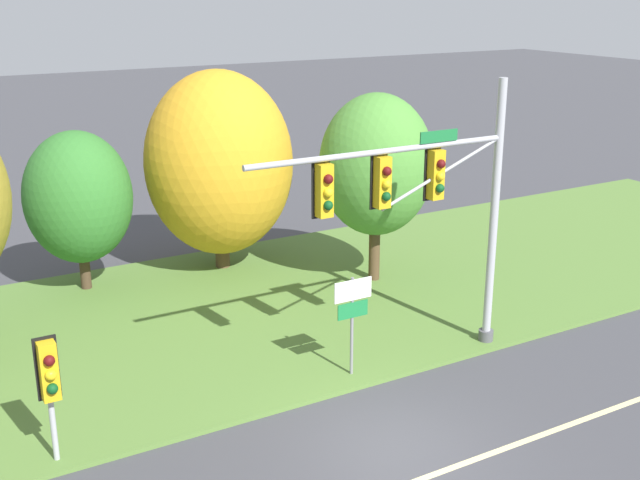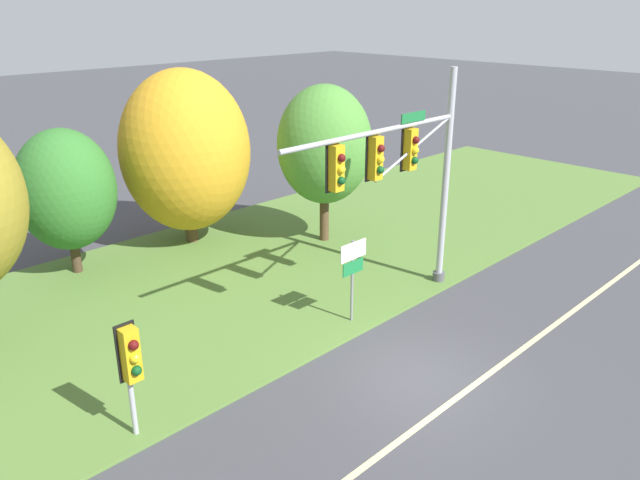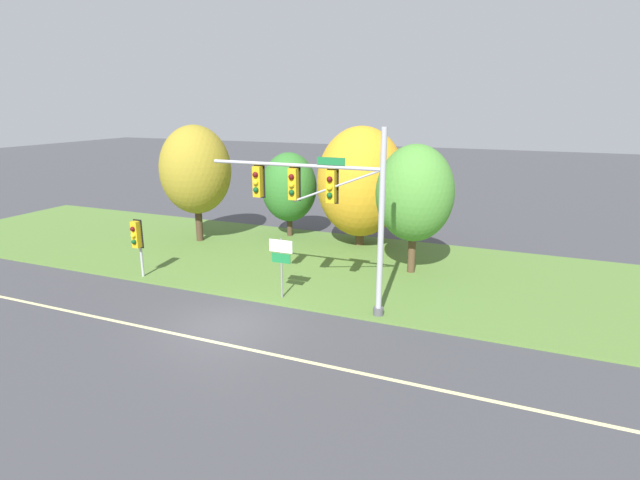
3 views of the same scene
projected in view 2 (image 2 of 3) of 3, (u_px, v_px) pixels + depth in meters
The scene contains 9 objects.
ground_plane at pixel (420, 376), 16.01m from camera, with size 160.00×160.00×0.00m, color #3D3D42.
lane_stripe at pixel (460, 396), 15.22m from camera, with size 36.00×0.16×0.01m, color beige.
grass_verge at pixel (226, 280), 21.45m from camera, with size 48.00×11.50×0.10m, color #517533.
traffic_signal_mast at pixel (405, 168), 18.29m from camera, with size 7.29×0.49×7.07m.
pedestrian_signal_near_kerb at pixel (131, 360), 12.94m from camera, with size 0.46×0.55×2.75m.
route_sign_post at pixel (353, 267), 17.99m from camera, with size 1.04×0.08×2.55m.
tree_left_of_mast at pixel (66, 190), 20.93m from camera, with size 3.31×3.31×5.06m.
tree_behind_signpost at pixel (185, 151), 23.56m from camera, with size 4.91×4.91×6.69m.
tree_mid_verge at pixel (324, 145), 23.59m from camera, with size 3.62×3.62×6.10m.
Camera 2 is at (-11.49, -7.89, 9.00)m, focal length 35.00 mm.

